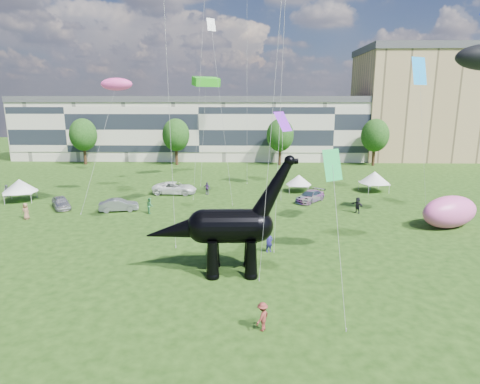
{
  "coord_description": "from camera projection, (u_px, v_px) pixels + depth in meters",
  "views": [
    {
      "loc": [
        2.25,
        -24.09,
        12.42
      ],
      "look_at": [
        1.45,
        8.0,
        5.0
      ],
      "focal_mm": 30.0,
      "sensor_mm": 36.0,
      "label": 1
    }
  ],
  "objects": [
    {
      "name": "car_silver",
      "position": [
        61.0,
        203.0,
        46.64
      ],
      "size": [
        3.74,
        4.46,
        1.44
      ],
      "primitive_type": "imported",
      "rotation": [
        0.0,
        0.0,
        0.58
      ],
      "color": "#A9AAAD",
      "rests_on": "ground"
    },
    {
      "name": "gazebo_far",
      "position": [
        374.0,
        177.0,
        55.06
      ],
      "size": [
        4.67,
        4.67,
        2.8
      ],
      "rotation": [
        0.0,
        0.0,
        0.18
      ],
      "color": "silver",
      "rests_on": "ground"
    },
    {
      "name": "gazebo_near",
      "position": [
        299.0,
        180.0,
        54.91
      ],
      "size": [
        3.73,
        3.73,
        2.39
      ],
      "rotation": [
        0.0,
        0.0,
        -0.09
      ],
      "color": "silver",
      "rests_on": "ground"
    },
    {
      "name": "tree_mid_right",
      "position": [
        280.0,
        133.0,
        76.32
      ],
      "size": [
        5.2,
        5.2,
        9.44
      ],
      "color": "#382314",
      "rests_on": "ground"
    },
    {
      "name": "gazebo_left",
      "position": [
        20.0,
        186.0,
        49.73
      ],
      "size": [
        4.99,
        4.99,
        2.82
      ],
      "rotation": [
        0.0,
        0.0,
        0.28
      ],
      "color": "white",
      "rests_on": "ground"
    },
    {
      "name": "car_white",
      "position": [
        175.0,
        188.0,
        53.88
      ],
      "size": [
        5.94,
        2.91,
        1.62
      ],
      "primitive_type": "imported",
      "rotation": [
        0.0,
        0.0,
        1.53
      ],
      "color": "white",
      "rests_on": "ground"
    },
    {
      "name": "tree_far_left",
      "position": [
        83.0,
        132.0,
        77.25
      ],
      "size": [
        5.2,
        5.2,
        9.44
      ],
      "color": "#382314",
      "rests_on": "ground"
    },
    {
      "name": "visitors",
      "position": [
        201.0,
        211.0,
        42.52
      ],
      "size": [
        49.21,
        36.83,
        1.81
      ],
      "color": "slate",
      "rests_on": "ground"
    },
    {
      "name": "tree_mid_left",
      "position": [
        176.0,
        132.0,
        76.81
      ],
      "size": [
        5.2,
        5.2,
        9.44
      ],
      "color": "#382314",
      "rests_on": "ground"
    },
    {
      "name": "inflatable_pink",
      "position": [
        450.0,
        212.0,
        39.6
      ],
      "size": [
        7.13,
        5.53,
        3.19
      ],
      "primitive_type": "ellipsoid",
      "rotation": [
        0.0,
        0.0,
        0.42
      ],
      "color": "#E559AA",
      "rests_on": "ground"
    },
    {
      "name": "tree_far_right",
      "position": [
        375.0,
        133.0,
        75.89
      ],
      "size": [
        5.2,
        5.2,
        9.44
      ],
      "color": "#382314",
      "rests_on": "ground"
    },
    {
      "name": "apartment_block",
      "position": [
        425.0,
        106.0,
        86.17
      ],
      "size": [
        28.0,
        18.0,
        22.0
      ],
      "primitive_type": "cube",
      "color": "tan",
      "rests_on": "ground"
    },
    {
      "name": "kites",
      "position": [
        272.0,
        58.0,
        39.29
      ],
      "size": [
        61.72,
        43.03,
        28.47
      ],
      "color": "red",
      "rests_on": "ground"
    },
    {
      "name": "ground",
      "position": [
        215.0,
        293.0,
        26.31
      ],
      "size": [
        220.0,
        220.0,
        0.0
      ],
      "primitive_type": "plane",
      "color": "#16330C",
      "rests_on": "ground"
    },
    {
      "name": "terrace_row",
      "position": [
        202.0,
        130.0,
        85.54
      ],
      "size": [
        78.0,
        11.0,
        12.0
      ],
      "primitive_type": "cube",
      "color": "beige",
      "rests_on": "ground"
    },
    {
      "name": "car_dark",
      "position": [
        310.0,
        196.0,
        49.73
      ],
      "size": [
        4.52,
        4.98,
        1.4
      ],
      "primitive_type": "imported",
      "rotation": [
        0.0,
        0.0,
        -0.67
      ],
      "color": "#595960",
      "rests_on": "ground"
    },
    {
      "name": "car_grey",
      "position": [
        119.0,
        205.0,
        45.56
      ],
      "size": [
        4.56,
        2.48,
        1.43
      ],
      "primitive_type": "imported",
      "rotation": [
        0.0,
        0.0,
        1.81
      ],
      "color": "slate",
      "rests_on": "ground"
    },
    {
      "name": "dinosaur_sculpture",
      "position": [
        225.0,
        228.0,
        28.82
      ],
      "size": [
        11.01,
        3.13,
        9.0
      ],
      "rotation": [
        0.0,
        0.0,
        0.04
      ],
      "color": "black",
      "rests_on": "ground"
    }
  ]
}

